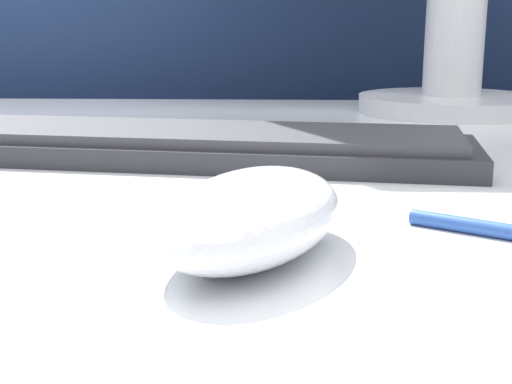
% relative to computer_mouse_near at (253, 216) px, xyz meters
% --- Properties ---
extents(partition_panel, '(5.00, 0.03, 1.28)m').
position_rel_computer_mouse_near_xyz_m(partition_panel, '(-0.05, 0.81, -0.13)').
color(partition_panel, navy).
rests_on(partition_panel, ground_plane).
extents(computer_mouse_near, '(0.11, 0.14, 0.04)m').
position_rel_computer_mouse_near_xyz_m(computer_mouse_near, '(0.00, 0.00, 0.00)').
color(computer_mouse_near, white).
rests_on(computer_mouse_near, desk).
extents(keyboard, '(0.44, 0.17, 0.02)m').
position_rel_computer_mouse_near_xyz_m(keyboard, '(-0.05, 0.23, -0.01)').
color(keyboard, '#28282D').
rests_on(keyboard, desk).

